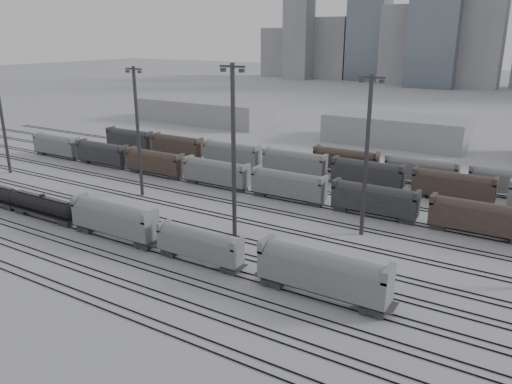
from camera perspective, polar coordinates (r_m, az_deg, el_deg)
The scene contains 16 objects.
ground at distance 76.72m, azimuth -13.19°, elevation -6.38°, with size 900.00×900.00×0.00m, color #AFAFB3.
tracks at distance 88.88m, azimuth -5.32°, elevation -2.54°, with size 220.00×71.50×0.16m.
tank_car_b at distance 93.44m, azimuth -23.12°, elevation -1.40°, with size 16.91×2.82×4.18m.
hopper_car_a at distance 80.12m, azimuth -15.92°, elevation -2.84°, with size 15.91×3.16×5.69m.
hopper_car_b at distance 69.67m, azimuth -6.50°, elevation -5.88°, with size 13.32×2.65×4.76m.
hopper_car_c at distance 60.65m, azimuth 7.64°, elevation -8.93°, with size 16.48×3.27×5.89m.
light_mast_a at distance 125.96m, azimuth -27.10°, elevation 8.03°, with size 4.16×0.66×25.97m.
light_mast_b at distance 98.78m, azimuth -13.37°, elevation 7.02°, with size 3.99×0.64×24.96m.
light_mast_c at distance 75.41m, azimuth -2.59°, elevation 5.01°, with size 4.27×0.68×26.69m.
light_mast_d at distance 77.86m, azimuth 12.53°, elevation 4.36°, with size 4.01×0.64×25.08m.
bg_string_near at distance 95.58m, azimuth 3.71°, elevation 0.67°, with size 151.00×3.00×5.60m.
bg_string_mid at distance 105.98m, azimuth 12.58°, elevation 1.97°, with size 151.00×3.00×5.60m.
bg_string_far at distance 109.61m, azimuth 22.64°, elevation 1.54°, with size 66.00×3.00×5.60m.
warehouse_left at distance 183.44m, azimuth -5.94°, elevation 9.17°, with size 50.00×18.00×8.00m, color #949496.
warehouse_mid at distance 151.90m, azimuth 15.73°, elevation 6.87°, with size 40.00×18.00×8.00m, color #949496.
skyline at distance 331.38m, azimuth 25.86°, elevation 16.65°, with size 316.00×22.40×95.00m.
Camera 1 is at (50.53, -48.96, 30.56)m, focal length 35.00 mm.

